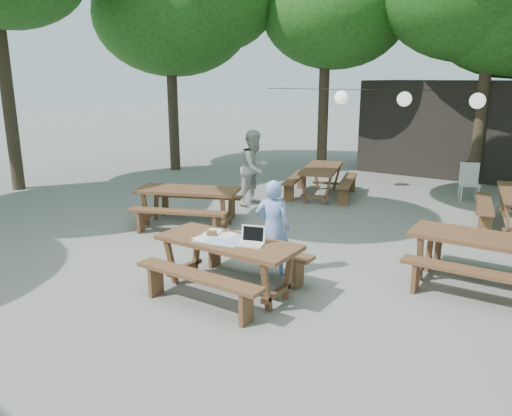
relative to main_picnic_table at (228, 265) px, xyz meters
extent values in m
plane|color=slate|center=(0.41, 0.70, -0.39)|extent=(80.00, 80.00, 0.00)
cube|color=black|center=(0.91, 11.20, 1.01)|extent=(6.00, 3.00, 2.80)
cube|color=#52321D|center=(0.00, 0.00, 0.33)|extent=(2.00, 0.80, 0.06)
cube|color=#52321D|center=(0.00, -0.65, 0.06)|extent=(1.90, 0.28, 0.05)
cube|color=#52321D|center=(0.00, 0.65, 0.06)|extent=(1.90, 0.28, 0.05)
cube|color=#52321D|center=(0.00, 0.00, -0.04)|extent=(1.70, 0.70, 0.69)
cube|color=#52321D|center=(-2.59, 2.15, 0.33)|extent=(2.15, 1.50, 0.06)
cube|color=#52321D|center=(-2.34, 1.55, 0.06)|extent=(1.86, 0.98, 0.05)
cube|color=#52321D|center=(-2.83, 2.76, 0.06)|extent=(1.86, 0.98, 0.05)
cube|color=#52321D|center=(-2.59, 2.15, -0.04)|extent=(1.84, 1.29, 0.69)
cube|color=#52321D|center=(2.92, 2.09, 0.33)|extent=(2.01, 0.83, 0.06)
cube|color=#52321D|center=(2.93, 1.44, 0.06)|extent=(1.90, 0.31, 0.05)
cube|color=#52321D|center=(2.91, 2.74, 0.06)|extent=(1.90, 0.31, 0.05)
cube|color=#52321D|center=(2.92, 2.09, -0.04)|extent=(1.71, 0.73, 0.69)
cube|color=#52321D|center=(-1.46, 5.86, 0.33)|extent=(1.34, 2.15, 0.06)
cube|color=#52321D|center=(-0.84, 6.05, 0.06)|extent=(0.81, 1.90, 0.05)
cube|color=#52321D|center=(-2.08, 5.67, 0.06)|extent=(0.81, 1.90, 0.05)
cube|color=#52321D|center=(-1.46, 5.86, -0.04)|extent=(1.16, 1.83, 0.69)
cube|color=#52321D|center=(2.38, 5.41, 0.06)|extent=(0.65, 1.92, 0.05)
imported|color=#7E9DE7|center=(0.18, 0.88, 0.34)|extent=(0.62, 0.51, 1.46)
imported|color=beige|center=(-2.42, 4.31, 0.48)|extent=(0.73, 0.90, 1.73)
cube|color=silver|center=(1.71, 7.43, 0.01)|extent=(0.56, 0.56, 0.04)
cube|color=silver|center=(1.64, 7.61, 0.27)|extent=(0.43, 0.18, 0.48)
cube|color=silver|center=(1.71, 7.43, -0.20)|extent=(0.54, 0.54, 0.38)
cube|color=white|center=(0.38, 0.00, 0.37)|extent=(0.38, 0.32, 0.02)
cube|color=white|center=(0.35, 0.11, 0.49)|extent=(0.33, 0.15, 0.23)
cube|color=black|center=(0.35, 0.11, 0.49)|extent=(0.28, 0.12, 0.19)
cube|color=teal|center=(-0.10, 0.00, 0.37)|extent=(0.73, 0.65, 0.01)
cube|color=white|center=(-0.34, -0.10, 0.37)|extent=(0.22, 0.31, 0.00)
cube|color=white|center=(-0.11, 0.14, 0.37)|extent=(0.24, 0.32, 0.00)
cube|color=white|center=(-0.38, 0.16, 0.38)|extent=(0.28, 0.34, 0.00)
cube|color=brown|center=(-0.29, 0.02, 0.41)|extent=(0.16, 0.14, 0.06)
cylinder|color=black|center=(0.91, 6.70, 2.21)|extent=(9.00, 0.02, 0.02)
sphere|color=white|center=(-1.39, 6.70, 2.01)|extent=(0.34, 0.34, 0.34)
sphere|color=white|center=(0.21, 6.70, 2.01)|extent=(0.34, 0.34, 0.34)
sphere|color=white|center=(1.81, 6.70, 2.01)|extent=(0.34, 0.34, 0.34)
cylinder|color=#2D2319|center=(-8.59, 2.20, 2.31)|extent=(0.32, 0.32, 5.40)
cylinder|color=#2D2319|center=(-7.09, 6.70, 1.96)|extent=(0.32, 0.32, 4.69)
ellipsoid|color=#184512|center=(-7.09, 6.70, 4.60)|extent=(5.20, 5.20, 3.90)
cylinder|color=#2D2319|center=(-3.09, 9.20, 1.99)|extent=(0.32, 0.32, 4.76)
ellipsoid|color=#184512|center=(-3.09, 9.20, 4.67)|extent=(4.44, 4.44, 3.33)
cylinder|color=#2D2319|center=(1.41, 9.70, 1.96)|extent=(0.32, 0.32, 4.70)
camera|label=1|loc=(3.88, -5.18, 2.52)|focal=35.00mm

